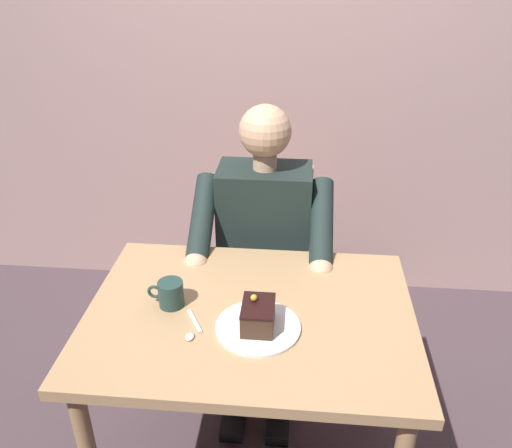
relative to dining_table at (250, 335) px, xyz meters
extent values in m
cube|color=tan|center=(0.00, 0.00, 0.08)|extent=(1.00, 0.73, 0.04)
cylinder|color=tan|center=(-0.44, -0.30, -0.28)|extent=(0.05, 0.05, 0.71)
cylinder|color=tan|center=(0.44, -0.30, -0.28)|extent=(0.05, 0.05, 0.71)
cube|color=#BF784F|center=(0.00, -0.58, -0.21)|extent=(0.42, 0.42, 0.04)
cube|color=#BF784F|center=(0.00, -0.77, 0.03)|extent=(0.38, 0.04, 0.45)
cylinder|color=#BF784F|center=(-0.18, -0.40, -0.42)|extent=(0.04, 0.04, 0.42)
cylinder|color=#BF784F|center=(0.18, -0.40, -0.42)|extent=(0.04, 0.04, 0.42)
cylinder|color=#BF784F|center=(-0.18, -0.76, -0.42)|extent=(0.04, 0.04, 0.42)
cylinder|color=#BF784F|center=(0.18, -0.76, -0.42)|extent=(0.04, 0.04, 0.42)
cube|color=#1E2C29|center=(0.00, -0.56, 0.07)|extent=(0.36, 0.22, 0.52)
sphere|color=#DCAC84|center=(0.00, -0.56, 0.48)|extent=(0.19, 0.19, 0.19)
cylinder|color=#DCAC84|center=(0.00, -0.56, 0.36)|extent=(0.09, 0.09, 0.06)
cylinder|color=#1E2C29|center=(-0.22, -0.42, 0.18)|extent=(0.08, 0.33, 0.26)
sphere|color=#DCAC84|center=(-0.22, -0.26, 0.08)|extent=(0.09, 0.09, 0.09)
cylinder|color=#1E2C29|center=(0.22, -0.42, 0.18)|extent=(0.08, 0.33, 0.26)
sphere|color=#DCAC84|center=(0.22, -0.26, 0.08)|extent=(0.09, 0.09, 0.09)
cylinder|color=#2A2A37|center=(-0.09, -0.44, -0.21)|extent=(0.13, 0.38, 0.14)
cylinder|color=#2A2A37|center=(0.09, -0.44, -0.21)|extent=(0.13, 0.38, 0.14)
cylinder|color=#2A2A37|center=(-0.09, -0.26, -0.43)|extent=(0.11, 0.11, 0.40)
cube|color=black|center=(-0.09, -0.20, -0.61)|extent=(0.09, 0.22, 0.05)
cylinder|color=#2A2A37|center=(0.09, -0.26, -0.43)|extent=(0.11, 0.11, 0.40)
cube|color=black|center=(0.09, -0.20, -0.61)|extent=(0.09, 0.22, 0.05)
cylinder|color=white|center=(-0.03, 0.08, 0.10)|extent=(0.25, 0.25, 0.01)
cube|color=#412B1E|center=(-0.03, 0.08, 0.14)|extent=(0.09, 0.12, 0.07)
cube|color=black|center=(-0.03, 0.08, 0.18)|extent=(0.09, 0.12, 0.01)
sphere|color=gold|center=(-0.02, 0.06, 0.19)|extent=(0.02, 0.02, 0.02)
cylinder|color=#223E39|center=(0.24, -0.01, 0.14)|extent=(0.08, 0.08, 0.08)
torus|color=#223E39|center=(0.29, -0.01, 0.14)|extent=(0.05, 0.01, 0.05)
cylinder|color=black|center=(0.24, -0.01, 0.17)|extent=(0.07, 0.07, 0.01)
cube|color=silver|center=(0.16, 0.06, 0.10)|extent=(0.06, 0.10, 0.01)
ellipsoid|color=silver|center=(0.16, 0.13, 0.10)|extent=(0.03, 0.04, 0.01)
camera|label=1|loc=(-0.13, 1.24, 1.09)|focal=36.32mm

